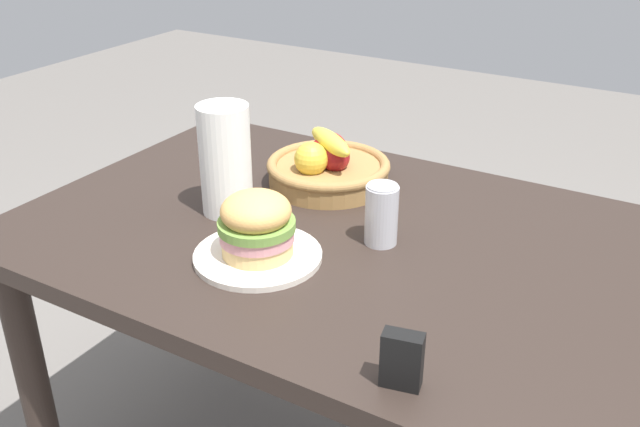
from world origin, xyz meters
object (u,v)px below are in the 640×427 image
(plate, at_px, (258,256))
(soda_can, at_px, (382,214))
(paper_towel_roll, at_px, (225,160))
(sandwich, at_px, (256,224))
(fruit_basket, at_px, (328,167))
(napkin_holder, at_px, (402,360))

(plate, height_order, soda_can, soda_can)
(plate, height_order, paper_towel_roll, paper_towel_roll)
(sandwich, height_order, paper_towel_roll, paper_towel_roll)
(sandwich, xyz_separation_m, fruit_basket, (-0.06, 0.37, -0.03))
(plate, bearing_deg, fruit_basket, 98.83)
(plate, bearing_deg, paper_towel_roll, 141.77)
(paper_towel_roll, distance_m, napkin_holder, 0.66)
(fruit_basket, xyz_separation_m, napkin_holder, (0.45, -0.56, 0.00))
(fruit_basket, bearing_deg, napkin_holder, -51.56)
(napkin_holder, bearing_deg, sandwich, 141.37)
(soda_can, height_order, fruit_basket, fruit_basket)
(paper_towel_roll, bearing_deg, plate, -38.23)
(paper_towel_roll, xyz_separation_m, napkin_holder, (0.57, -0.33, -0.07))
(paper_towel_roll, height_order, napkin_holder, paper_towel_roll)
(soda_can, height_order, paper_towel_roll, paper_towel_roll)
(fruit_basket, relative_size, paper_towel_roll, 1.21)
(soda_can, xyz_separation_m, napkin_holder, (0.22, -0.38, -0.02))
(soda_can, xyz_separation_m, paper_towel_roll, (-0.35, -0.04, 0.06))
(soda_can, height_order, napkin_holder, soda_can)
(sandwich, bearing_deg, fruit_basket, 98.83)
(plate, distance_m, fruit_basket, 0.38)
(sandwich, bearing_deg, plate, 63.43)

